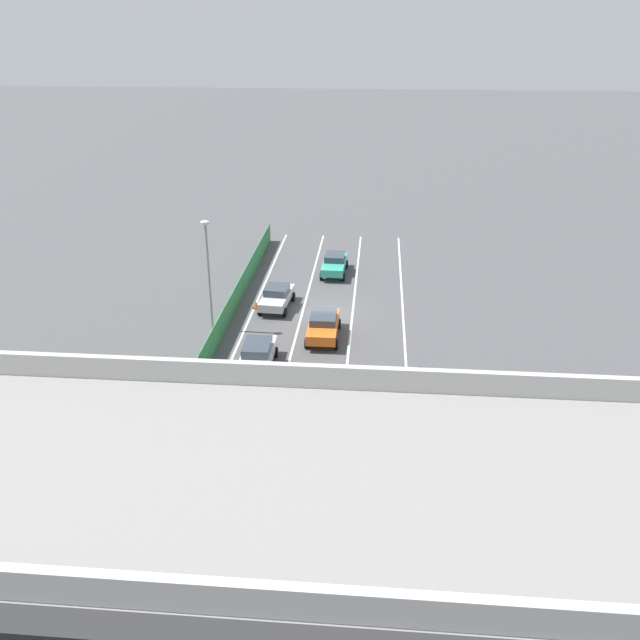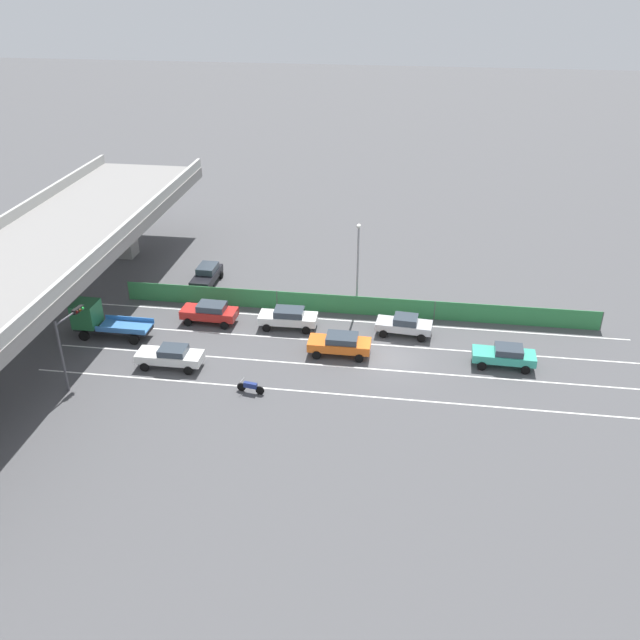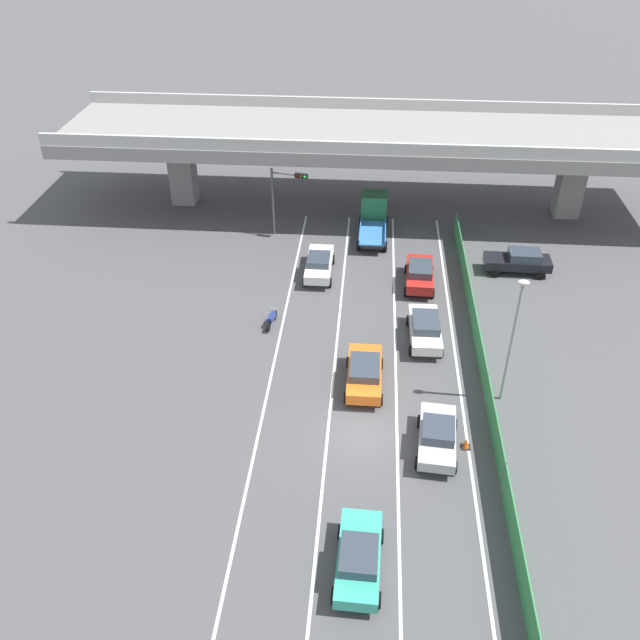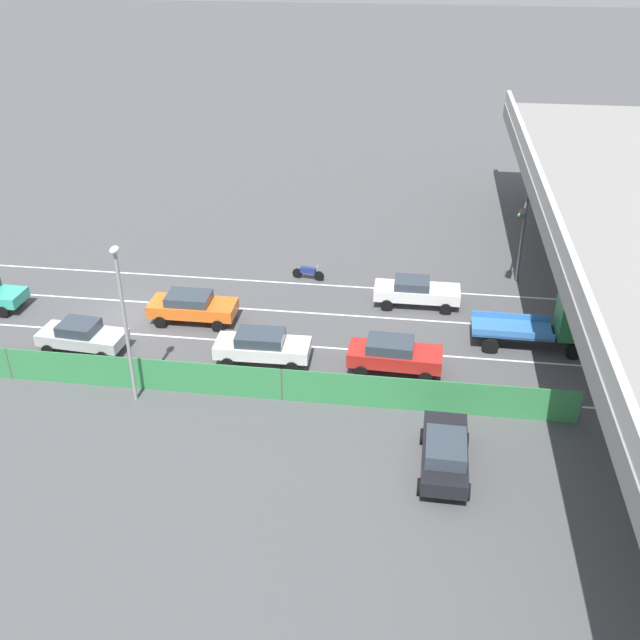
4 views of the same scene
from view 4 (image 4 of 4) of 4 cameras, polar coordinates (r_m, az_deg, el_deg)
name	(u,v)px [view 4 (image 4 of 4)]	position (r m, az deg, el deg)	size (l,w,h in m)	color
ground_plane	(126,317)	(41.63, -14.60, 0.26)	(300.00, 300.00, 0.00)	#4C4C4F
lane_line_left_edge	(211,278)	(44.98, -8.31, 3.19)	(0.14, 42.64, 0.01)	silver
lane_line_mid_left	(195,305)	(41.99, -9.55, 1.11)	(0.14, 42.64, 0.01)	silver
lane_line_mid_right	(176,337)	(39.10, -10.97, -1.28)	(0.14, 42.64, 0.01)	silver
lane_line_right_edge	(153,374)	(36.30, -12.62, -4.04)	(0.14, 42.64, 0.01)	silver
green_fence	(142,374)	(34.90, -13.42, -4.03)	(0.10, 38.74, 1.62)	#338447
car_sedan_silver	(82,335)	(38.65, -17.76, -1.12)	(2.26, 4.39, 1.57)	#B7BABC
car_hatchback_white	(416,291)	(41.40, 7.34, 2.21)	(1.93, 4.68, 1.56)	silver
car_sedan_red	(394,354)	(35.35, 5.67, -2.60)	(2.11, 4.47, 1.66)	red
car_taxi_orange	(192,306)	(40.01, -9.75, 1.07)	(2.07, 4.56, 1.59)	orange
car_sedan_white	(262,346)	(35.98, -4.45, -1.97)	(2.05, 4.59, 1.61)	white
flatbed_truck_blue	(557,323)	(38.62, 17.65, -0.25)	(2.26, 5.87, 2.72)	black
motorcycle	(308,272)	(44.19, -0.91, 3.67)	(0.60, 1.94, 0.93)	black
parked_sedan_dark	(445,452)	(29.69, 9.53, -9.92)	(4.57, 2.03, 1.67)	black
traffic_light	(522,227)	(43.43, 15.21, 6.88)	(2.82, 0.86, 5.32)	#47474C
street_lamp	(123,311)	(32.42, -14.80, 0.65)	(0.60, 0.36, 7.46)	gray
traffic_cone	(75,362)	(37.74, -18.22, -3.05)	(0.47, 0.47, 0.57)	orange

